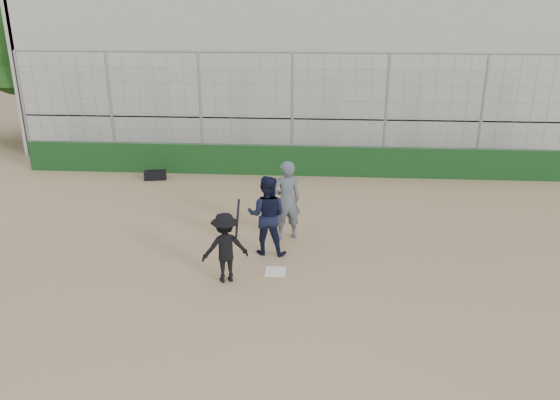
# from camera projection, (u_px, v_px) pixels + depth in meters

# --- Properties ---
(ground) EXTENTS (90.00, 90.00, 0.00)m
(ground) POSITION_uv_depth(u_px,v_px,m) (275.00, 272.00, 11.80)
(ground) COLOR olive
(ground) RESTS_ON ground
(home_plate) EXTENTS (0.44, 0.44, 0.02)m
(home_plate) POSITION_uv_depth(u_px,v_px,m) (275.00, 272.00, 11.80)
(home_plate) COLOR white
(home_plate) RESTS_ON ground
(backstop) EXTENTS (18.10, 0.25, 4.04)m
(backstop) POSITION_uv_depth(u_px,v_px,m) (292.00, 147.00, 18.02)
(backstop) COLOR #113714
(backstop) RESTS_ON ground
(bleachers) EXTENTS (20.25, 6.70, 6.98)m
(bleachers) POSITION_uv_depth(u_px,v_px,m) (298.00, 69.00, 21.98)
(bleachers) COLOR #9C9C9C
(bleachers) RESTS_ON ground
(tree_left) EXTENTS (4.48, 4.48, 7.00)m
(tree_left) POSITION_uv_depth(u_px,v_px,m) (17.00, 31.00, 21.31)
(tree_left) COLOR #3B2415
(tree_left) RESTS_ON ground
(batter_at_plate) EXTENTS (1.10, 0.86, 1.69)m
(batter_at_plate) POSITION_uv_depth(u_px,v_px,m) (225.00, 247.00, 11.21)
(batter_at_plate) COLOR black
(batter_at_plate) RESTS_ON ground
(catcher_crouched) EXTENTS (1.01, 0.84, 1.26)m
(catcher_crouched) POSITION_uv_depth(u_px,v_px,m) (267.00, 228.00, 12.45)
(catcher_crouched) COLOR black
(catcher_crouched) RESTS_ON ground
(umpire) EXTENTS (0.84, 0.70, 1.78)m
(umpire) POSITION_uv_depth(u_px,v_px,m) (286.00, 204.00, 13.20)
(umpire) COLOR #4F5764
(umpire) RESTS_ON ground
(equipment_bag) EXTENTS (0.74, 0.42, 0.34)m
(equipment_bag) POSITION_uv_depth(u_px,v_px,m) (155.00, 175.00, 17.82)
(equipment_bag) COLOR black
(equipment_bag) RESTS_ON ground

